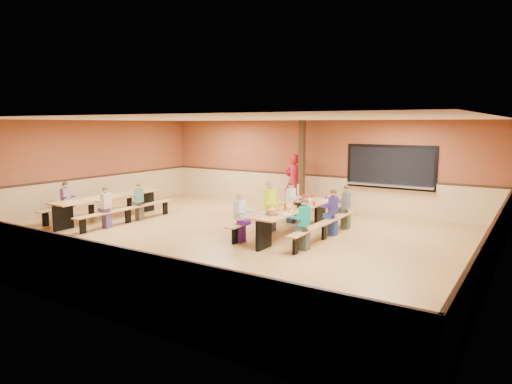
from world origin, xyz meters
The scene contains 23 objects.
ground centered at (0.00, 0.00, 0.00)m, with size 12.00×12.00×0.00m, color olive.
room_envelope centered at (0.00, 0.00, 0.69)m, with size 12.04×10.04×3.02m.
kitchen_pass_through centered at (2.60, 4.96, 1.49)m, with size 2.78×0.28×1.38m.
structural_post centered at (-0.20, 4.40, 1.50)m, with size 0.18×0.18×3.00m, color #2F200F.
cafeteria_table_main centered at (1.30, 1.10, 0.53)m, with size 1.91×3.70×0.74m.
cafeteria_table_second centered at (-4.35, -0.20, 0.53)m, with size 1.91×3.70×0.74m.
seated_child_white_left centered at (0.47, -0.23, 0.61)m, with size 0.37×0.31×1.22m, color silver, non-canonical shape.
seated_adult_yellow centered at (0.47, 1.20, 0.68)m, with size 0.44×0.36×1.36m, color #D3F918, non-canonical shape.
seated_child_grey_left centered at (0.47, 2.42, 0.59)m, with size 0.36×0.29×1.19m, color silver, non-canonical shape.
seated_child_teal_right centered at (2.12, -0.02, 0.60)m, with size 0.36×0.30×1.19m, color #0D8B78, non-canonical shape.
seated_child_navy_right centered at (2.12, 1.64, 0.59)m, with size 0.36×0.29×1.19m, color navy, non-canonical shape.
seated_child_char_right centered at (2.12, 2.54, 0.60)m, with size 0.36×0.30×1.20m, color #4A4E53, non-canonical shape.
seated_child_purple_sec centered at (-5.18, -1.06, 0.59)m, with size 0.35×0.29×1.18m, color slate, non-canonical shape.
seated_child_green_sec centered at (-3.53, 0.25, 0.55)m, with size 0.32×0.26×1.11m, color #3B7B5C, non-canonical shape.
seated_child_tan_sec centered at (-3.53, -0.96, 0.57)m, with size 0.34×0.28×1.15m, color #C5B49C, non-canonical shape.
standing_woman centered at (-0.56, 4.55, 0.93)m, with size 0.68×0.45×1.87m, color red.
punch_pitcher centered at (1.19, 1.84, 0.85)m, with size 0.16×0.16×0.22m, color red.
chip_bowl centered at (1.28, -0.05, 0.81)m, with size 0.32×0.32×0.15m, color #FFA528, non-canonical shape.
napkin_dispenser centered at (1.42, 1.12, 0.80)m, with size 0.10×0.14×0.13m, color black.
condiment_mustard centered at (1.30, 0.90, 0.82)m, with size 0.06×0.06×0.17m, color yellow.
condiment_ketchup centered at (1.26, 0.63, 0.82)m, with size 0.06×0.06×0.17m, color #B2140F.
table_paddle centered at (1.19, 1.45, 0.88)m, with size 0.16×0.16×0.56m.
place_settings centered at (1.30, 1.10, 0.80)m, with size 0.65×3.30×0.11m, color beige, non-canonical shape.
Camera 1 is at (6.67, -9.22, 2.88)m, focal length 32.00 mm.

